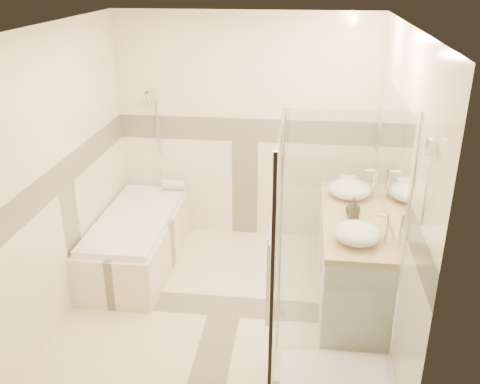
# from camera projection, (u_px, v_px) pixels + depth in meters

# --- Properties ---
(room) EXTENTS (2.82, 3.02, 2.52)m
(room) POSITION_uv_depth(u_px,v_px,m) (231.00, 180.00, 4.46)
(room) COLOR beige
(room) RESTS_ON ground
(bathtub) EXTENTS (0.75, 1.70, 0.56)m
(bathtub) POSITION_uv_depth(u_px,v_px,m) (137.00, 238.00, 5.54)
(bathtub) COLOR beige
(bathtub) RESTS_ON ground
(vanity) EXTENTS (0.58, 1.62, 0.85)m
(vanity) POSITION_uv_depth(u_px,v_px,m) (351.00, 257.00, 4.93)
(vanity) COLOR silver
(vanity) RESTS_ON ground
(shower_enclosure) EXTENTS (0.96, 0.93, 2.04)m
(shower_enclosure) POSITION_uv_depth(u_px,v_px,m) (322.00, 335.00, 3.77)
(shower_enclosure) COLOR beige
(shower_enclosure) RESTS_ON ground
(vessel_sink_near) EXTENTS (0.41, 0.41, 0.16)m
(vessel_sink_near) POSITION_uv_depth(u_px,v_px,m) (350.00, 189.00, 5.12)
(vessel_sink_near) COLOR white
(vessel_sink_near) RESTS_ON vanity
(vessel_sink_far) EXTENTS (0.39, 0.39, 0.16)m
(vessel_sink_far) POSITION_uv_depth(u_px,v_px,m) (357.00, 233.00, 4.29)
(vessel_sink_far) COLOR white
(vessel_sink_far) RESTS_ON vanity
(faucet_near) EXTENTS (0.12, 0.03, 0.30)m
(faucet_near) POSITION_uv_depth(u_px,v_px,m) (374.00, 181.00, 5.06)
(faucet_near) COLOR silver
(faucet_near) RESTS_ON vanity
(faucet_far) EXTENTS (0.11, 0.03, 0.26)m
(faucet_far) POSITION_uv_depth(u_px,v_px,m) (386.00, 226.00, 4.24)
(faucet_far) COLOR silver
(faucet_far) RESTS_ON vanity
(amenity_bottle_a) EXTENTS (0.10, 0.10, 0.18)m
(amenity_bottle_a) POSITION_uv_depth(u_px,v_px,m) (354.00, 209.00, 4.68)
(amenity_bottle_a) COLOR black
(amenity_bottle_a) RESTS_ON vanity
(amenity_bottle_b) EXTENTS (0.15, 0.15, 0.17)m
(amenity_bottle_b) POSITION_uv_depth(u_px,v_px,m) (353.00, 207.00, 4.73)
(amenity_bottle_b) COLOR black
(amenity_bottle_b) RESTS_ON vanity
(folded_towels) EXTENTS (0.18, 0.27, 0.08)m
(folded_towels) POSITION_uv_depth(u_px,v_px,m) (348.00, 183.00, 5.37)
(folded_towels) COLOR silver
(folded_towels) RESTS_ON vanity
(rolled_towel) EXTENTS (0.25, 0.11, 0.11)m
(rolled_towel) POSITION_uv_depth(u_px,v_px,m) (174.00, 185.00, 6.05)
(rolled_towel) COLOR silver
(rolled_towel) RESTS_ON bathtub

